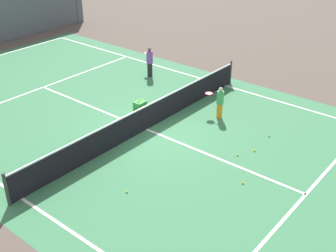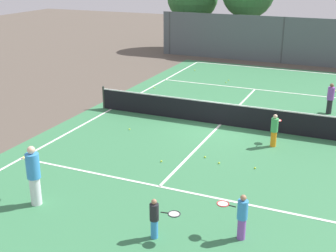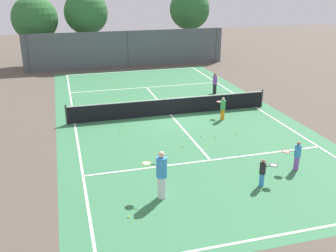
{
  "view_description": "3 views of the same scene",
  "coord_description": "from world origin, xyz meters",
  "px_view_note": "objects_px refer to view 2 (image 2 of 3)",
  "views": [
    {
      "loc": [
        -10.72,
        -9.87,
        7.95
      ],
      "look_at": [
        -0.99,
        -1.88,
        1.19
      ],
      "focal_mm": 46.61,
      "sensor_mm": 36.0,
      "label": 1
    },
    {
      "loc": [
        5.44,
        -18.14,
        6.71
      ],
      "look_at": [
        -1.33,
        -2.68,
        0.62
      ],
      "focal_mm": 48.8,
      "sensor_mm": 36.0,
      "label": 2
    },
    {
      "loc": [
        -5.96,
        -20.86,
        7.45
      ],
      "look_at": [
        -1.11,
        -3.45,
        0.65
      ],
      "focal_mm": 41.8,
      "sensor_mm": 36.0,
      "label": 3
    }
  ],
  "objects_px": {
    "tennis_ball_5": "(195,70)",
    "tennis_ball_10": "(161,161)",
    "player_1": "(274,130)",
    "player_2": "(156,218)",
    "tennis_ball_3": "(154,88)",
    "player_3": "(34,175)",
    "player_0": "(331,98)",
    "player_4": "(241,216)",
    "tennis_ball_11": "(130,129)",
    "tennis_ball_0": "(219,163)",
    "tennis_ball_4": "(226,82)",
    "tennis_ball_7": "(295,129)",
    "ball_crate": "(253,115)",
    "tennis_ball_2": "(205,157)",
    "tennis_ball_9": "(266,123)",
    "tennis_ball_1": "(229,80)",
    "tennis_ball_8": "(255,168)"
  },
  "relations": [
    {
      "from": "tennis_ball_4",
      "to": "tennis_ball_7",
      "type": "bearing_deg",
      "value": -52.49
    },
    {
      "from": "player_4",
      "to": "tennis_ball_3",
      "type": "distance_m",
      "value": 15.05
    },
    {
      "from": "player_2",
      "to": "tennis_ball_7",
      "type": "height_order",
      "value": "player_2"
    },
    {
      "from": "tennis_ball_2",
      "to": "tennis_ball_7",
      "type": "xyz_separation_m",
      "value": [
        2.51,
        4.32,
        0.0
      ]
    },
    {
      "from": "tennis_ball_2",
      "to": "tennis_ball_9",
      "type": "xyz_separation_m",
      "value": [
        1.24,
        4.56,
        0.0
      ]
    },
    {
      "from": "player_3",
      "to": "player_4",
      "type": "relative_size",
      "value": 1.46
    },
    {
      "from": "tennis_ball_2",
      "to": "tennis_ball_10",
      "type": "height_order",
      "value": "same"
    },
    {
      "from": "tennis_ball_5",
      "to": "tennis_ball_10",
      "type": "height_order",
      "value": "same"
    },
    {
      "from": "player_3",
      "to": "player_0",
      "type": "bearing_deg",
      "value": 60.31
    },
    {
      "from": "ball_crate",
      "to": "tennis_ball_5",
      "type": "height_order",
      "value": "ball_crate"
    },
    {
      "from": "tennis_ball_0",
      "to": "tennis_ball_11",
      "type": "relative_size",
      "value": 1.0
    },
    {
      "from": "player_1",
      "to": "player_4",
      "type": "bearing_deg",
      "value": -85.82
    },
    {
      "from": "tennis_ball_5",
      "to": "tennis_ball_11",
      "type": "distance_m",
      "value": 11.7
    },
    {
      "from": "player_1",
      "to": "tennis_ball_3",
      "type": "distance_m",
      "value": 9.84
    },
    {
      "from": "player_2",
      "to": "tennis_ball_3",
      "type": "xyz_separation_m",
      "value": [
        -6.35,
        13.35,
        -0.55
      ]
    },
    {
      "from": "tennis_ball_0",
      "to": "tennis_ball_1",
      "type": "distance_m",
      "value": 12.13
    },
    {
      "from": "tennis_ball_9",
      "to": "player_2",
      "type": "bearing_deg",
      "value": -94.13
    },
    {
      "from": "player_1",
      "to": "tennis_ball_7",
      "type": "bearing_deg",
      "value": 77.83
    },
    {
      "from": "tennis_ball_4",
      "to": "player_4",
      "type": "bearing_deg",
      "value": -71.9
    },
    {
      "from": "tennis_ball_1",
      "to": "tennis_ball_5",
      "type": "relative_size",
      "value": 1.0
    },
    {
      "from": "tennis_ball_11",
      "to": "tennis_ball_2",
      "type": "bearing_deg",
      "value": -20.79
    },
    {
      "from": "player_1",
      "to": "tennis_ball_8",
      "type": "distance_m",
      "value": 2.42
    },
    {
      "from": "player_2",
      "to": "player_3",
      "type": "xyz_separation_m",
      "value": [
        -3.96,
        0.19,
        0.36
      ]
    },
    {
      "from": "tennis_ball_9",
      "to": "ball_crate",
      "type": "bearing_deg",
      "value": 145.41
    },
    {
      "from": "tennis_ball_3",
      "to": "tennis_ball_10",
      "type": "height_order",
      "value": "same"
    },
    {
      "from": "player_1",
      "to": "tennis_ball_11",
      "type": "distance_m",
      "value": 6.01
    },
    {
      "from": "tennis_ball_5",
      "to": "player_4",
      "type": "bearing_deg",
      "value": -66.06
    },
    {
      "from": "ball_crate",
      "to": "tennis_ball_1",
      "type": "distance_m",
      "value": 7.07
    },
    {
      "from": "ball_crate",
      "to": "tennis_ball_4",
      "type": "height_order",
      "value": "ball_crate"
    },
    {
      "from": "player_1",
      "to": "tennis_ball_4",
      "type": "relative_size",
      "value": 19.65
    },
    {
      "from": "tennis_ball_3",
      "to": "player_3",
      "type": "bearing_deg",
      "value": -79.69
    },
    {
      "from": "player_1",
      "to": "tennis_ball_5",
      "type": "height_order",
      "value": "player_1"
    },
    {
      "from": "player_4",
      "to": "tennis_ball_4",
      "type": "relative_size",
      "value": 19.08
    },
    {
      "from": "tennis_ball_11",
      "to": "tennis_ball_3",
      "type": "bearing_deg",
      "value": 106.42
    },
    {
      "from": "tennis_ball_11",
      "to": "ball_crate",
      "type": "bearing_deg",
      "value": 38.62
    },
    {
      "from": "player_1",
      "to": "player_2",
      "type": "relative_size",
      "value": 1.16
    },
    {
      "from": "tennis_ball_0",
      "to": "player_2",
      "type": "bearing_deg",
      "value": -91.11
    },
    {
      "from": "tennis_ball_0",
      "to": "player_1",
      "type": "bearing_deg",
      "value": 59.82
    },
    {
      "from": "player_3",
      "to": "tennis_ball_5",
      "type": "xyz_separation_m",
      "value": [
        -1.86,
        18.25,
        -0.91
      ]
    },
    {
      "from": "tennis_ball_1",
      "to": "tennis_ball_4",
      "type": "height_order",
      "value": "same"
    },
    {
      "from": "player_0",
      "to": "ball_crate",
      "type": "distance_m",
      "value": 3.8
    },
    {
      "from": "tennis_ball_0",
      "to": "tennis_ball_4",
      "type": "distance_m",
      "value": 11.55
    },
    {
      "from": "ball_crate",
      "to": "tennis_ball_11",
      "type": "relative_size",
      "value": 7.15
    },
    {
      "from": "player_3",
      "to": "tennis_ball_10",
      "type": "height_order",
      "value": "player_3"
    },
    {
      "from": "tennis_ball_4",
      "to": "tennis_ball_5",
      "type": "bearing_deg",
      "value": 140.95
    },
    {
      "from": "player_0",
      "to": "tennis_ball_5",
      "type": "distance_m",
      "value": 10.71
    },
    {
      "from": "tennis_ball_2",
      "to": "ball_crate",
      "type": "bearing_deg",
      "value": 83.77
    },
    {
      "from": "tennis_ball_3",
      "to": "tennis_ball_1",
      "type": "bearing_deg",
      "value": 45.64
    },
    {
      "from": "tennis_ball_0",
      "to": "tennis_ball_5",
      "type": "relative_size",
      "value": 1.0
    },
    {
      "from": "player_0",
      "to": "tennis_ball_2",
      "type": "height_order",
      "value": "player_0"
    }
  ]
}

